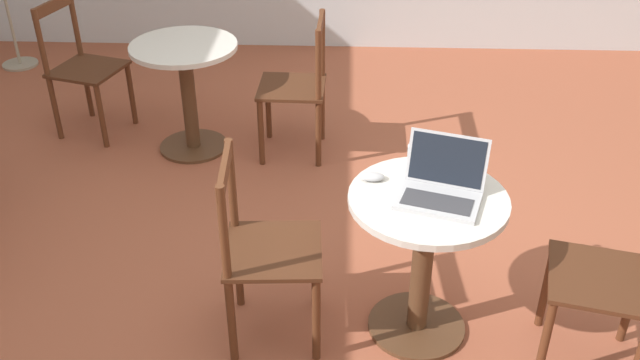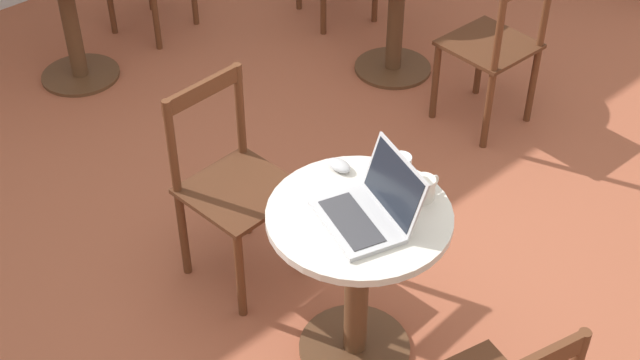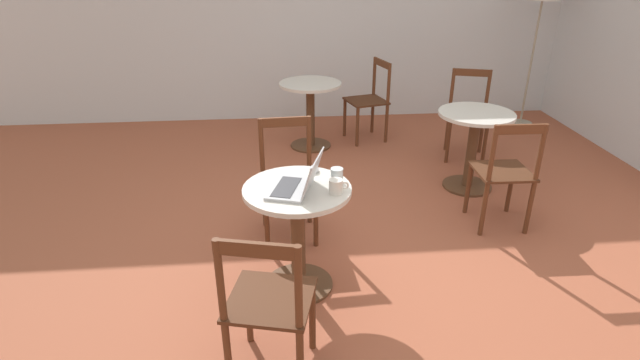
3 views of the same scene
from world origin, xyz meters
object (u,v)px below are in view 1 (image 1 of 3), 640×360
Objects in this scene: chair_near_front at (612,281)px; mouse at (372,177)px; chair_mid_front at (299,88)px; laptop at (441,187)px; chair_mid_back at (83,69)px; chair_near_back at (263,251)px; mug at (447,160)px; drinking_glass at (416,156)px; cafe_table_mid at (187,78)px; cafe_table_near at (424,240)px.

mouse is at bearing 72.75° from chair_near_front.
chair_near_front is 2.23m from chair_mid_front.
chair_mid_back is at bearing 48.88° from laptop.
chair_near_back and chair_mid_front have the same top height.
laptop is (-1.83, -2.09, 0.31)m from chair_mid_back.
mug is at bearing -126.83° from chair_mid_back.
laptop is (0.04, -0.71, 0.31)m from chair_near_back.
chair_mid_back is at bearing 54.20° from chair_near_front.
chair_mid_front reaches higher than mug.
drinking_glass is at bearing 18.48° from laptop.
chair_near_front is 1.00× the size of chair_near_back.
laptop is at bearing -114.07° from mouse.
chair_near_back is at bearing 109.51° from mouse.
mouse is 0.86× the size of mug.
mouse is at bearing 122.96° from drinking_glass.
chair_mid_front is at bearing 23.04° from laptop.
cafe_table_mid is 0.76m from chair_mid_back.
mouse is at bearing -143.57° from cafe_table_mid.
mug is (-1.37, -0.72, 0.31)m from chair_mid_front.
chair_mid_back is 2.69m from mug.
mug is at bearing -134.37° from cafe_table_mid.
drinking_glass reaches higher than mouse.
cafe_table_mid is 2.71m from chair_near_front.
laptop is (0.18, 0.68, 0.31)m from chair_near_front.
chair_near_back reaches higher than mouse.
cafe_table_mid is at bearing -106.92° from chair_mid_back.
cafe_table_mid is 0.69m from chair_mid_front.
chair_mid_front is (-0.02, -0.69, -0.05)m from cafe_table_mid.
chair_near_front is at bearing -125.80° from chair_mid_back.
mouse reaches higher than cafe_table_mid.
mouse is (-1.47, -0.41, 0.28)m from chair_mid_front.
chair_mid_back is at bearing 80.46° from chair_mid_front.
laptop is (-0.00, -0.04, 0.27)m from cafe_table_near.
chair_near_back is 9.07× the size of drinking_glass.
mug is (0.22, -0.09, 0.26)m from cafe_table_near.
chair_mid_back is at bearing 36.45° from chair_near_back.
mug reaches higher than cafe_table_mid.
chair_mid_back is at bearing 53.17° from mug.
cafe_table_near is at bearing -140.54° from cafe_table_mid.
mug reaches higher than cafe_table_near.
chair_near_front is 1.00× the size of chair_mid_front.
drinking_glass reaches higher than cafe_table_mid.
chair_near_back and chair_mid_back have the same top height.
mug is (0.40, 0.63, 0.31)m from chair_near_front.
drinking_glass is at bearing 61.36° from chair_near_front.
cafe_table_near is at bearing -158.31° from chair_mid_front.
chair_near_back is 0.78m from laptop.
mug is at bearing -12.36° from laptop.
cafe_table_mid is 0.80× the size of chair_mid_back.
cafe_table_near is 0.80× the size of chair_mid_front.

